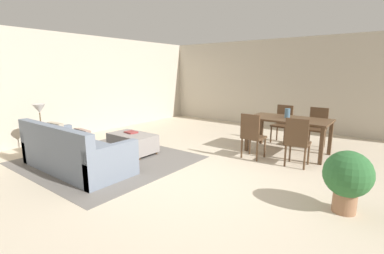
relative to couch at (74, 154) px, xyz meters
The scene contains 16 objects.
ground_plane 2.26m from the couch, 24.16° to the left, with size 10.80×10.80×0.00m, color beige.
wall_back 6.35m from the couch, 70.92° to the left, with size 9.00×0.12×2.70m, color #BCB2A0.
wall_left 3.03m from the couch, 149.97° to the left, with size 0.12×11.00×2.70m, color #BCB2A0.
area_rug 0.73m from the couch, 87.31° to the left, with size 3.00×2.80×0.01m, color slate.
couch is the anchor object (origin of this frame).
ottoman_table 1.29m from the couch, 87.22° to the left, with size 1.04×0.59×0.43m.
side_table 1.42m from the couch, behind, with size 0.40×0.40×0.55m.
table_lamp 1.57m from the couch, behind, with size 0.26×0.26×0.53m.
dining_table 4.32m from the couch, 51.08° to the left, with size 1.65×0.91×0.76m.
dining_chair_near_left 3.38m from the couch, 47.82° to the left, with size 0.42×0.42×0.92m.
dining_chair_near_right 4.04m from the couch, 39.12° to the left, with size 0.42×0.42×0.92m.
dining_chair_far_left 4.78m from the couch, 61.31° to the left, with size 0.43×0.43×0.92m.
dining_chair_far_right 5.22m from the couch, 53.77° to the left, with size 0.42×0.42×0.92m.
vase_centerpiece 4.33m from the couch, 51.81° to the left, with size 0.11×0.11×0.20m, color slate.
book_on_ottoman 1.35m from the couch, 91.25° to the left, with size 0.26×0.20×0.03m, color maroon.
potted_plant 4.31m from the couch, 16.50° to the left, with size 0.58×0.58×0.79m.
Camera 1 is at (2.48, -3.38, 1.74)m, focal length 25.57 mm.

